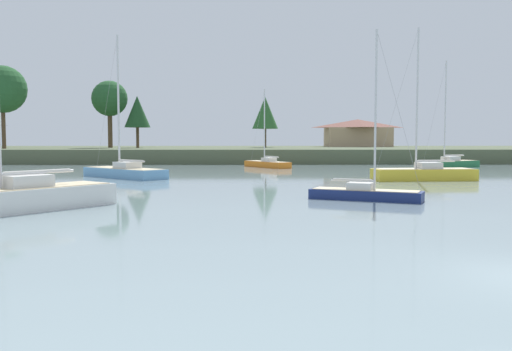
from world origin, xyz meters
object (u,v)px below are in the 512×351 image
Objects in this scene: sailboat_yellow at (424,177)px; sailboat_orange at (267,166)px; sailboat_green at (448,165)px; sailboat_white at (17,205)px; sailboat_skyblue at (125,175)px; sailboat_navy at (365,196)px; dinghy_grey at (454,172)px.

sailboat_yellow is 1.33× the size of sailboat_orange.
sailboat_orange is (-12.73, 21.07, -0.05)m from sailboat_yellow.
sailboat_green is (22.45, -0.54, 0.05)m from sailboat_orange.
sailboat_skyblue is at bearing 90.03° from sailboat_white.
sailboat_orange is at bearing 51.91° from sailboat_skyblue.
sailboat_white is (-36.18, -40.14, 0.04)m from sailboat_green.
dinghy_grey is (14.20, 23.42, -0.08)m from sailboat_navy.
sailboat_white reaches higher than sailboat_yellow.
sailboat_navy is at bearing -119.00° from sailboat_yellow.
sailboat_yellow reaches higher than sailboat_navy.
sailboat_yellow is at bearing 36.56° from sailboat_white.
sailboat_orange is (-4.47, 35.97, 0.01)m from sailboat_navy.
sailboat_yellow is 32.93m from sailboat_white.
sailboat_yellow is 1.00× the size of sailboat_green.
sailboat_orange is at bearing 121.13° from sailboat_yellow.
sailboat_green reaches higher than sailboat_navy.
sailboat_green is at bearing 47.97° from sailboat_white.
sailboat_green reaches higher than dinghy_grey.
sailboat_orange is 3.00× the size of dinghy_grey.
sailboat_yellow reaches higher than dinghy_grey.
sailboat_green is (9.73, 20.53, -0.00)m from sailboat_yellow.
sailboat_skyblue reaches higher than sailboat_yellow.
sailboat_white is (-32.39, -28.14, 0.18)m from dinghy_grey.
sailboat_green is at bearing -1.38° from sailboat_orange.
sailboat_orange is at bearing 178.62° from sailboat_green.
sailboat_yellow is 26.70m from sailboat_skyblue.
sailboat_yellow is 24.62m from sailboat_orange.
sailboat_yellow is at bearing -124.87° from dinghy_grey.
sailboat_orange is at bearing 97.08° from sailboat_navy.
sailboat_skyblue is 23.16m from sailboat_white.
sailboat_yellow is at bearing -58.87° from sailboat_orange.
sailboat_navy is at bearing -82.92° from sailboat_orange.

